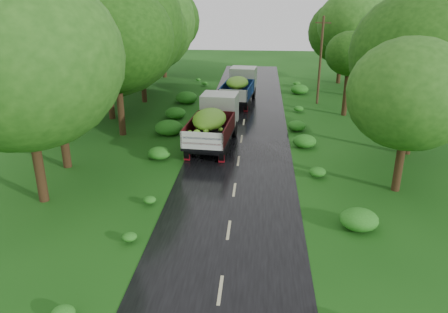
# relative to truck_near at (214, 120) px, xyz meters

# --- Properties ---
(ground) EXTENTS (120.00, 120.00, 0.00)m
(ground) POSITION_rel_truck_near_xyz_m (1.76, -14.84, -1.66)
(ground) COLOR #113F0D
(ground) RESTS_ON ground
(road) EXTENTS (6.50, 80.00, 0.02)m
(road) POSITION_rel_truck_near_xyz_m (1.76, -9.84, -1.65)
(road) COLOR black
(road) RESTS_ON ground
(road_lines) EXTENTS (0.12, 69.60, 0.00)m
(road_lines) POSITION_rel_truck_near_xyz_m (1.76, -8.84, -1.64)
(road_lines) COLOR #BFB78C
(road_lines) RESTS_ON road
(truck_near) EXTENTS (3.04, 7.16, 2.93)m
(truck_near) POSITION_rel_truck_near_xyz_m (0.00, 0.00, 0.00)
(truck_near) COLOR black
(truck_near) RESTS_ON ground
(truck_far) EXTENTS (3.08, 6.92, 2.82)m
(truck_far) POSITION_rel_truck_near_xyz_m (1.13, 11.22, -0.07)
(truck_far) COLOR black
(truck_far) RESTS_ON ground
(utility_pole) EXTENTS (1.31, 0.33, 7.50)m
(utility_pole) POSITION_rel_truck_near_xyz_m (8.05, 11.45, 2.20)
(utility_pole) COLOR #382616
(utility_pole) RESTS_ON ground
(trees_left) EXTENTS (6.75, 35.06, 9.34)m
(trees_left) POSITION_rel_truck_near_xyz_m (-8.08, 6.77, 5.00)
(trees_left) COLOR black
(trees_left) RESTS_ON ground
(trees_right) EXTENTS (5.97, 30.26, 8.29)m
(trees_right) POSITION_rel_truck_near_xyz_m (11.21, 7.27, 4.02)
(trees_right) COLOR black
(trees_right) RESTS_ON ground
(shrubs) EXTENTS (11.90, 44.00, 0.70)m
(shrubs) POSITION_rel_truck_near_xyz_m (1.76, -0.84, -1.31)
(shrubs) COLOR #226B19
(shrubs) RESTS_ON ground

